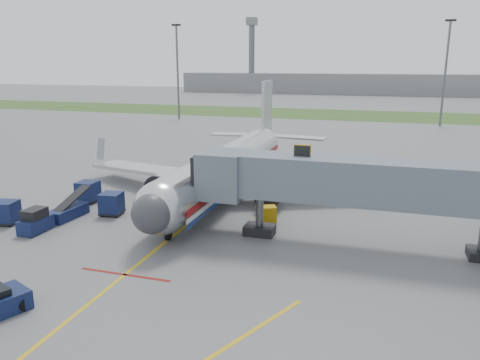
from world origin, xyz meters
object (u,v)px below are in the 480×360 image
(airliner, at_px, (227,166))
(ramp_worker, at_px, (175,196))
(baggage_tug, at_px, (35,222))
(belt_loader, at_px, (68,212))

(airliner, xyz_separation_m, ramp_worker, (-3.16, -5.35, -1.77))
(baggage_tug, relative_size, ramp_worker, 1.50)
(airliner, xyz_separation_m, belt_loader, (-10.00, -11.20, -2.11))
(airliner, height_order, belt_loader, airliner)
(airliner, relative_size, ramp_worker, 20.45)
(belt_loader, bearing_deg, baggage_tug, -93.76)
(airliner, bearing_deg, baggage_tug, -124.80)
(baggage_tug, distance_m, belt_loader, 3.54)
(airliner, relative_size, baggage_tug, 13.62)
(airliner, distance_m, ramp_worker, 6.46)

